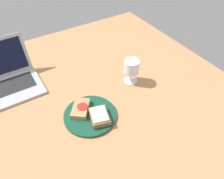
# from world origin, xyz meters

# --- Properties ---
(wooden_table) EXTENTS (1.40, 1.40, 0.03)m
(wooden_table) POSITION_xyz_m (0.00, 0.00, 0.01)
(wooden_table) COLOR #B27F51
(wooden_table) RESTS_ON ground
(plate) EXTENTS (0.23, 0.23, 0.01)m
(plate) POSITION_xyz_m (-0.05, -0.07, 0.04)
(plate) COLOR #144733
(plate) RESTS_ON wooden_table
(sandwich_with_tomato) EXTENTS (0.12, 0.13, 0.03)m
(sandwich_with_tomato) POSITION_xyz_m (-0.08, -0.03, 0.06)
(sandwich_with_tomato) COLOR #A88456
(sandwich_with_tomato) RESTS_ON plate
(sandwich_with_cheese) EXTENTS (0.10, 0.11, 0.03)m
(sandwich_with_cheese) POSITION_xyz_m (-0.03, -0.11, 0.06)
(sandwich_with_cheese) COLOR brown
(sandwich_with_cheese) RESTS_ON plate
(wine_glass) EXTENTS (0.08, 0.08, 0.13)m
(wine_glass) POSITION_xyz_m (0.23, 0.03, 0.12)
(wine_glass) COLOR white
(wine_glass) RESTS_ON wooden_table
(laptop) EXTENTS (0.32, 0.28, 0.20)m
(laptop) POSITION_xyz_m (-0.32, 0.33, 0.07)
(laptop) COLOR #ADAFB5
(laptop) RESTS_ON wooden_table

